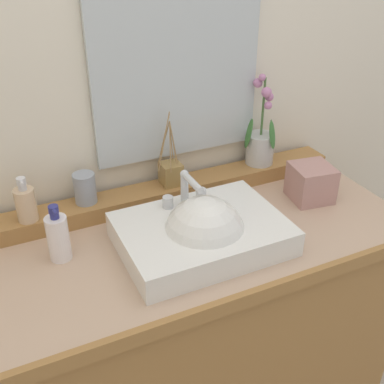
# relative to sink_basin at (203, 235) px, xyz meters

# --- Properties ---
(wall_back) EXTENTS (3.15, 0.20, 2.70)m
(wall_back) POSITION_rel_sink_basin_xyz_m (-0.02, 0.47, 0.49)
(wall_back) COLOR silver
(wall_back) RESTS_ON ground
(vanity_cabinet) EXTENTS (1.39, 0.60, 0.83)m
(vanity_cabinet) POSITION_rel_sink_basin_xyz_m (-0.02, 0.06, -0.45)
(vanity_cabinet) COLOR #A3723D
(vanity_cabinet) RESTS_ON ground
(back_ledge) EXTENTS (1.31, 0.10, 0.05)m
(back_ledge) POSITION_rel_sink_basin_xyz_m (-0.02, 0.29, -0.01)
(back_ledge) COLOR #A3723D
(back_ledge) RESTS_ON vanity_cabinet
(sink_basin) EXTENTS (0.47, 0.34, 0.27)m
(sink_basin) POSITION_rel_sink_basin_xyz_m (0.00, 0.00, 0.00)
(sink_basin) COLOR white
(sink_basin) RESTS_ON vanity_cabinet
(potted_plant) EXTENTS (0.13, 0.12, 0.33)m
(potted_plant) POSITION_rel_sink_basin_xyz_m (0.38, 0.30, 0.10)
(potted_plant) COLOR silver
(potted_plant) RESTS_ON back_ledge
(soap_dispenser) EXTENTS (0.06, 0.06, 0.14)m
(soap_dispenser) POSITION_rel_sink_basin_xyz_m (-0.44, 0.27, 0.07)
(soap_dispenser) COLOR beige
(soap_dispenser) RESTS_ON back_ledge
(tumbler_cup) EXTENTS (0.07, 0.07, 0.10)m
(tumbler_cup) POSITION_rel_sink_basin_xyz_m (-0.26, 0.30, 0.06)
(tumbler_cup) COLOR #9098A5
(tumbler_cup) RESTS_ON back_ledge
(reed_diffuser) EXTENTS (0.08, 0.10, 0.26)m
(reed_diffuser) POSITION_rel_sink_basin_xyz_m (0.03, 0.30, 0.05)
(reed_diffuser) COLOR olive
(reed_diffuser) RESTS_ON back_ledge
(lotion_bottle) EXTENTS (0.06, 0.06, 0.17)m
(lotion_bottle) POSITION_rel_sink_basin_xyz_m (-0.39, 0.12, 0.03)
(lotion_bottle) COLOR white
(lotion_bottle) RESTS_ON vanity_cabinet
(tissue_box) EXTENTS (0.15, 0.15, 0.12)m
(tissue_box) POSITION_rel_sink_basin_xyz_m (0.45, 0.09, 0.02)
(tissue_box) COLOR tan
(tissue_box) RESTS_ON vanity_cabinet
(mirror) EXTENTS (0.56, 0.02, 0.55)m
(mirror) POSITION_rel_sink_basin_xyz_m (0.08, 0.35, 0.37)
(mirror) COLOR silver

